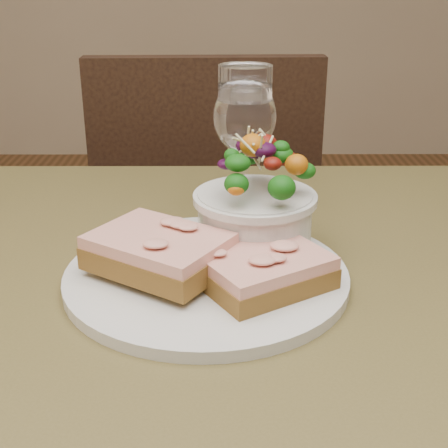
{
  "coord_description": "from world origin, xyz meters",
  "views": [
    {
      "loc": [
        0.01,
        -0.55,
        1.05
      ],
      "look_at": [
        0.01,
        0.02,
        0.81
      ],
      "focal_mm": 50.0,
      "sensor_mm": 36.0,
      "label": 1
    }
  ],
  "objects_px": {
    "sandwich_front": "(266,271)",
    "wine_glass": "(245,121)",
    "chair_far": "(207,311)",
    "ramekin": "(142,249)",
    "sandwich_back": "(159,251)",
    "dinner_plate": "(206,276)",
    "salad_bowl": "(255,195)",
    "cafe_table": "(214,372)"
  },
  "relations": [
    {
      "from": "ramekin",
      "to": "cafe_table",
      "type": "bearing_deg",
      "value": -17.68
    },
    {
      "from": "sandwich_back",
      "to": "ramekin",
      "type": "bearing_deg",
      "value": 173.21
    },
    {
      "from": "sandwich_back",
      "to": "cafe_table",
      "type": "bearing_deg",
      "value": 25.65
    },
    {
      "from": "sandwich_back",
      "to": "salad_bowl",
      "type": "height_order",
      "value": "salad_bowl"
    },
    {
      "from": "cafe_table",
      "to": "sandwich_back",
      "type": "bearing_deg",
      "value": 172.58
    },
    {
      "from": "cafe_table",
      "to": "sandwich_back",
      "type": "height_order",
      "value": "sandwich_back"
    },
    {
      "from": "cafe_table",
      "to": "wine_glass",
      "type": "height_order",
      "value": "wine_glass"
    },
    {
      "from": "cafe_table",
      "to": "chair_far",
      "type": "xyz_separation_m",
      "value": [
        -0.03,
        0.72,
        -0.36
      ]
    },
    {
      "from": "sandwich_front",
      "to": "chair_far",
      "type": "bearing_deg",
      "value": 64.4
    },
    {
      "from": "ramekin",
      "to": "dinner_plate",
      "type": "bearing_deg",
      "value": -7.75
    },
    {
      "from": "cafe_table",
      "to": "wine_glass",
      "type": "relative_size",
      "value": 4.57
    },
    {
      "from": "cafe_table",
      "to": "salad_bowl",
      "type": "relative_size",
      "value": 6.3
    },
    {
      "from": "cafe_table",
      "to": "sandwich_back",
      "type": "xyz_separation_m",
      "value": [
        -0.05,
        0.01,
        0.14
      ]
    },
    {
      "from": "chair_far",
      "to": "salad_bowl",
      "type": "distance_m",
      "value": 0.84
    },
    {
      "from": "cafe_table",
      "to": "chair_far",
      "type": "bearing_deg",
      "value": 92.13
    },
    {
      "from": "cafe_table",
      "to": "wine_glass",
      "type": "distance_m",
      "value": 0.3
    },
    {
      "from": "sandwich_back",
      "to": "salad_bowl",
      "type": "bearing_deg",
      "value": 67.41
    },
    {
      "from": "sandwich_front",
      "to": "sandwich_back",
      "type": "distance_m",
      "value": 0.11
    },
    {
      "from": "dinner_plate",
      "to": "salad_bowl",
      "type": "relative_size",
      "value": 2.25
    },
    {
      "from": "ramekin",
      "to": "sandwich_front",
      "type": "bearing_deg",
      "value": -18.23
    },
    {
      "from": "wine_glass",
      "to": "chair_far",
      "type": "bearing_deg",
      "value": 96.8
    },
    {
      "from": "salad_bowl",
      "to": "sandwich_back",
      "type": "bearing_deg",
      "value": -145.66
    },
    {
      "from": "sandwich_front",
      "to": "sandwich_back",
      "type": "relative_size",
      "value": 0.89
    },
    {
      "from": "sandwich_front",
      "to": "wine_glass",
      "type": "xyz_separation_m",
      "value": [
        -0.01,
        0.21,
        0.1
      ]
    },
    {
      "from": "chair_far",
      "to": "ramekin",
      "type": "xyz_separation_m",
      "value": [
        -0.05,
        -0.69,
        0.49
      ]
    },
    {
      "from": "ramekin",
      "to": "salad_bowl",
      "type": "xyz_separation_m",
      "value": [
        0.12,
        0.05,
        0.04
      ]
    },
    {
      "from": "sandwich_front",
      "to": "salad_bowl",
      "type": "xyz_separation_m",
      "value": [
        -0.01,
        0.09,
        0.04
      ]
    },
    {
      "from": "sandwich_front",
      "to": "wine_glass",
      "type": "relative_size",
      "value": 0.82
    },
    {
      "from": "chair_far",
      "to": "ramekin",
      "type": "height_order",
      "value": "chair_far"
    },
    {
      "from": "sandwich_back",
      "to": "sandwich_front",
      "type": "bearing_deg",
      "value": 19.82
    },
    {
      "from": "cafe_table",
      "to": "sandwich_front",
      "type": "height_order",
      "value": "sandwich_front"
    },
    {
      "from": "salad_bowl",
      "to": "wine_glass",
      "type": "xyz_separation_m",
      "value": [
        -0.01,
        0.11,
        0.05
      ]
    },
    {
      "from": "sandwich_front",
      "to": "sandwich_back",
      "type": "xyz_separation_m",
      "value": [
        -0.1,
        0.02,
        0.01
      ]
    },
    {
      "from": "ramekin",
      "to": "wine_glass",
      "type": "height_order",
      "value": "wine_glass"
    },
    {
      "from": "dinner_plate",
      "to": "sandwich_back",
      "type": "bearing_deg",
      "value": -171.15
    },
    {
      "from": "cafe_table",
      "to": "wine_glass",
      "type": "bearing_deg",
      "value": 79.0
    },
    {
      "from": "ramekin",
      "to": "wine_glass",
      "type": "bearing_deg",
      "value": 56.69
    },
    {
      "from": "chair_far",
      "to": "sandwich_front",
      "type": "distance_m",
      "value": 0.88
    },
    {
      "from": "chair_far",
      "to": "ramekin",
      "type": "bearing_deg",
      "value": 84.41
    },
    {
      "from": "salad_bowl",
      "to": "sandwich_front",
      "type": "bearing_deg",
      "value": -85.89
    },
    {
      "from": "wine_glass",
      "to": "cafe_table",
      "type": "bearing_deg",
      "value": -101.0
    },
    {
      "from": "sandwich_back",
      "to": "salad_bowl",
      "type": "relative_size",
      "value": 1.26
    }
  ]
}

